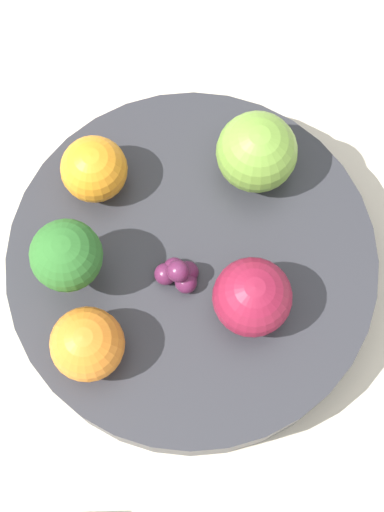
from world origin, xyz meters
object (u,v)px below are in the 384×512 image
at_px(bowl, 192,269).
at_px(apple_red, 252,297).
at_px(apple_green, 257,152).
at_px(orange_front, 94,169).
at_px(grape_cluster, 179,275).
at_px(orange_back, 87,344).
at_px(broccoli, 67,257).

bearing_deg(bowl, apple_red, 16.91).
relative_size(apple_green, orange_front, 1.21).
height_order(apple_red, orange_front, apple_red).
bearing_deg(grape_cluster, orange_front, -173.97).
relative_size(apple_red, orange_front, 1.13).
height_order(bowl, apple_green, apple_green).
height_order(bowl, apple_red, apple_red).
xyz_separation_m(bowl, apple_green, (-0.03, 0.07, 0.05)).
height_order(apple_red, orange_back, apple_red).
height_order(apple_red, apple_green, apple_green).
xyz_separation_m(apple_red, grape_cluster, (-0.04, -0.03, -0.02)).
relative_size(bowl, grape_cluster, 9.02).
relative_size(apple_green, grape_cluster, 1.96).
xyz_separation_m(orange_back, grape_cluster, (-0.01, 0.07, -0.01)).
xyz_separation_m(bowl, orange_front, (-0.08, -0.02, 0.04)).
height_order(broccoli, grape_cluster, broccoli).
height_order(bowl, grape_cluster, grape_cluster).
relative_size(broccoli, orange_front, 1.45).
distance_m(bowl, grape_cluster, 0.03).
bearing_deg(orange_front, apple_green, 62.22).
relative_size(bowl, apple_green, 4.60).
bearing_deg(apple_red, grape_cluster, -145.69).
height_order(orange_front, grape_cluster, orange_front).
height_order(broccoli, apple_red, broccoli).
bearing_deg(orange_back, broccoli, 160.52).
bearing_deg(grape_cluster, orange_back, -82.35).
bearing_deg(broccoli, grape_cluster, 54.07).
bearing_deg(orange_back, bowl, 100.09).
xyz_separation_m(bowl, grape_cluster, (0.01, -0.01, 0.03)).
bearing_deg(broccoli, orange_front, 135.69).
height_order(bowl, broccoli, broccoli).
distance_m(bowl, broccoli, 0.10).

